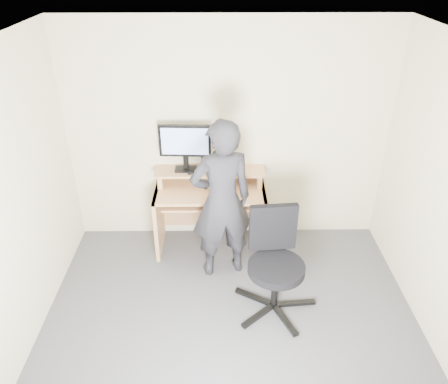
{
  "coord_description": "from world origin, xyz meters",
  "views": [
    {
      "loc": [
        -0.1,
        -2.65,
        3.1
      ],
      "look_at": [
        -0.05,
        1.05,
        0.95
      ],
      "focal_mm": 35.0,
      "sensor_mm": 36.0,
      "label": 1
    }
  ],
  "objects_px": {
    "monitor": "(185,144)",
    "desk": "(210,202)",
    "office_chair": "(275,258)",
    "person": "(221,201)"
  },
  "relations": [
    {
      "from": "monitor",
      "to": "office_chair",
      "type": "xyz_separation_m",
      "value": [
        0.87,
        -1.09,
        -0.68
      ]
    },
    {
      "from": "monitor",
      "to": "desk",
      "type": "bearing_deg",
      "value": -13.71
    },
    {
      "from": "monitor",
      "to": "office_chair",
      "type": "relative_size",
      "value": 0.55
    },
    {
      "from": "monitor",
      "to": "office_chair",
      "type": "distance_m",
      "value": 1.55
    },
    {
      "from": "office_chair",
      "to": "person",
      "type": "relative_size",
      "value": 0.58
    },
    {
      "from": "office_chair",
      "to": "person",
      "type": "xyz_separation_m",
      "value": [
        -0.49,
        0.51,
        0.31
      ]
    },
    {
      "from": "desk",
      "to": "office_chair",
      "type": "bearing_deg",
      "value": -58.99
    },
    {
      "from": "desk",
      "to": "monitor",
      "type": "xyz_separation_m",
      "value": [
        -0.26,
        0.08,
        0.68
      ]
    },
    {
      "from": "desk",
      "to": "person",
      "type": "bearing_deg",
      "value": -76.47
    },
    {
      "from": "person",
      "to": "desk",
      "type": "bearing_deg",
      "value": -91.05
    }
  ]
}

